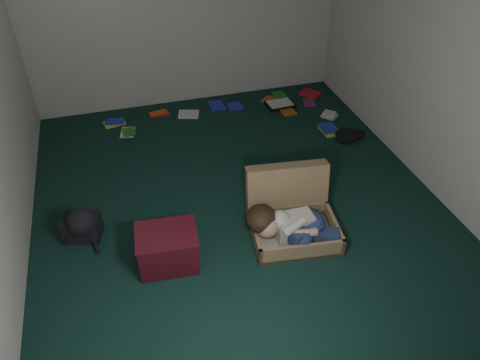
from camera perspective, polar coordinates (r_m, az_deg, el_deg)
floor at (r=4.82m, az=-0.50°, el=-2.25°), size 4.50×4.50×0.00m
wall_back at (r=6.16m, az=-6.75°, el=20.51°), size 4.50×0.00×4.50m
wall_front at (r=2.43m, az=14.40°, el=-11.33°), size 4.50×0.00×4.50m
wall_right at (r=4.99m, az=22.78°, el=13.74°), size 0.00×4.50×4.50m
suitcase at (r=4.40m, az=6.26°, el=-4.14°), size 0.87×0.85×0.57m
person at (r=4.22m, az=6.24°, el=-5.51°), size 0.83×0.48×0.36m
maroon_bin at (r=4.10m, az=-8.78°, el=-8.23°), size 0.55×0.45×0.36m
backpack at (r=4.56m, az=-18.77°, el=-5.37°), size 0.48×0.42×0.25m
clothing_pile at (r=5.87m, az=13.82°, el=5.41°), size 0.41×0.34×0.13m
paper_tray at (r=6.46m, az=4.88°, el=9.16°), size 0.38×0.29×0.05m
book_scatter at (r=6.30m, az=0.55°, el=8.40°), size 2.97×1.29×0.02m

